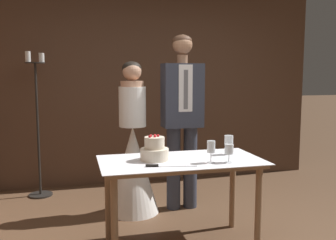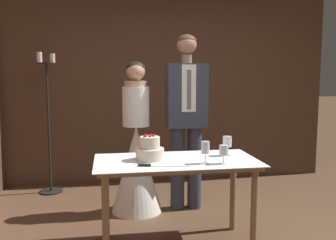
{
  "view_description": "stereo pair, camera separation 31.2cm",
  "coord_description": "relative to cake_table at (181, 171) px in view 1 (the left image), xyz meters",
  "views": [
    {
      "loc": [
        -1.09,
        -2.66,
        1.46
      ],
      "look_at": [
        -0.23,
        0.72,
        1.03
      ],
      "focal_mm": 40.0,
      "sensor_mm": 36.0,
      "label": 1
    },
    {
      "loc": [
        -0.78,
        -2.73,
        1.46
      ],
      "look_at": [
        -0.23,
        0.72,
        1.03
      ],
      "focal_mm": 40.0,
      "sensor_mm": 36.0,
      "label": 2
    }
  ],
  "objects": [
    {
      "name": "wine_glass_middle",
      "position": [
        0.2,
        -0.16,
        0.22
      ],
      "size": [
        0.07,
        0.07,
        0.18
      ],
      "color": "silver",
      "rests_on": "cake_table"
    },
    {
      "name": "wine_glass_far",
      "position": [
        0.47,
        0.1,
        0.22
      ],
      "size": [
        0.08,
        0.08,
        0.17
      ],
      "color": "silver",
      "rests_on": "cake_table"
    },
    {
      "name": "wine_glass_near",
      "position": [
        0.35,
        -0.19,
        0.2
      ],
      "size": [
        0.07,
        0.07,
        0.15
      ],
      "color": "silver",
      "rests_on": "cake_table"
    },
    {
      "name": "candle_stand",
      "position": [
        -1.28,
        1.69,
        0.13
      ],
      "size": [
        0.28,
        0.28,
        1.72
      ],
      "color": "black",
      "rests_on": "ground_plane"
    },
    {
      "name": "cake_knife",
      "position": [
        -0.22,
        -0.19,
        0.11
      ],
      "size": [
        0.4,
        0.1,
        0.02
      ],
      "rotation": [
        0.0,
        0.0,
        -0.2
      ],
      "color": "silver",
      "rests_on": "cake_table"
    },
    {
      "name": "cake_table",
      "position": [
        0.0,
        0.0,
        0.0
      ],
      "size": [
        1.36,
        0.7,
        0.75
      ],
      "color": "#8E6B4C",
      "rests_on": "ground_plane"
    },
    {
      "name": "bride",
      "position": [
        -0.27,
        0.88,
        -0.07
      ],
      "size": [
        0.54,
        0.54,
        1.59
      ],
      "color": "white",
      "rests_on": "ground_plane"
    },
    {
      "name": "groom",
      "position": [
        0.27,
        0.88,
        0.4
      ],
      "size": [
        0.42,
        0.25,
        1.87
      ],
      "color": "#333847",
      "rests_on": "ground_plane"
    },
    {
      "name": "wall_back",
      "position": [
        0.23,
        2.06,
        0.66
      ],
      "size": [
        4.48,
        0.12,
        2.63
      ],
      "primitive_type": "cube",
      "color": "#513828",
      "rests_on": "ground_plane"
    },
    {
      "name": "tiered_cake",
      "position": [
        -0.22,
        0.04,
        0.18
      ],
      "size": [
        0.24,
        0.24,
        0.22
      ],
      "color": "beige",
      "rests_on": "cake_table"
    }
  ]
}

